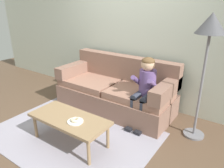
{
  "coord_description": "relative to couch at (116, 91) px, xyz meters",
  "views": [
    {
      "loc": [
        2.04,
        -2.15,
        1.89
      ],
      "look_at": [
        0.24,
        0.45,
        0.65
      ],
      "focal_mm": 34.4,
      "sensor_mm": 36.0,
      "label": 1
    }
  ],
  "objects": [
    {
      "name": "ground",
      "position": [
        -0.05,
        -0.85,
        -0.34
      ],
      "size": [
        10.0,
        10.0,
        0.0
      ],
      "primitive_type": "plane",
      "color": "brown"
    },
    {
      "name": "wall_back",
      "position": [
        -0.05,
        0.55,
        1.06
      ],
      "size": [
        8.0,
        0.1,
        2.8
      ],
      "primitive_type": "cube",
      "color": "beige",
      "rests_on": "ground"
    },
    {
      "name": "plate",
      "position": [
        0.22,
        -1.28,
        0.07
      ],
      "size": [
        0.21,
        0.21,
        0.01
      ],
      "primitive_type": "cylinder",
      "color": "white",
      "rests_on": "coffee_table"
    },
    {
      "name": "coffee_table",
      "position": [
        0.07,
        -1.24,
        0.02
      ],
      "size": [
        1.13,
        0.51,
        0.41
      ],
      "color": "#937551",
      "rests_on": "ground"
    },
    {
      "name": "area_rug",
      "position": [
        -0.05,
        -1.1,
        -0.34
      ],
      "size": [
        2.39,
        1.71,
        0.01
      ],
      "primitive_type": "cube",
      "color": "#9993A3",
      "rests_on": "ground"
    },
    {
      "name": "person_child",
      "position": [
        0.67,
        -0.21,
        0.33
      ],
      "size": [
        0.34,
        0.58,
        1.1
      ],
      "color": "#664C84",
      "rests_on": "ground"
    },
    {
      "name": "couch",
      "position": [
        0.0,
        0.0,
        0.0
      ],
      "size": [
        2.1,
        0.9,
        0.94
      ],
      "color": "#846051",
      "rests_on": "ground"
    },
    {
      "name": "floor_lamp",
      "position": [
        1.44,
        -0.06,
        1.14
      ],
      "size": [
        0.38,
        0.38,
        1.76
      ],
      "color": "slate",
      "rests_on": "ground"
    },
    {
      "name": "toy_controller",
      "position": [
        -0.4,
        -0.85,
        -0.32
      ],
      "size": [
        0.23,
        0.09,
        0.05
      ],
      "rotation": [
        0.0,
        0.0,
        -0.42
      ],
      "color": "red",
      "rests_on": "ground"
    },
    {
      "name": "donut",
      "position": [
        0.22,
        -1.28,
        0.1
      ],
      "size": [
        0.17,
        0.17,
        0.04
      ],
      "primitive_type": "torus",
      "rotation": [
        0.0,
        0.0,
        2.37
      ],
      "color": "beige",
      "rests_on": "plate"
    }
  ]
}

